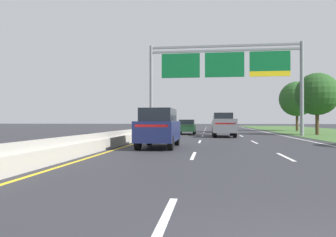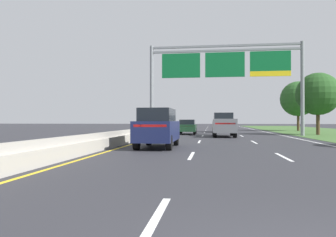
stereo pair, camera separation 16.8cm
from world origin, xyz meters
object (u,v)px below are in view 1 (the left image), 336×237
object	(u,v)px
overhead_sign_gantry	(224,70)
car_navy_left_lane_suv	(159,127)
car_silver_centre_lane_suv	(220,123)
pickup_truck_grey	(224,125)
roadside_tree_mid	(317,94)
car_darkgreen_left_lane_sedan	(187,127)
roadside_tree_far	(297,99)

from	to	relation	value
overhead_sign_gantry	car_navy_left_lane_suv	bearing A→B (deg)	-105.68
car_navy_left_lane_suv	car_silver_centre_lane_suv	distance (m)	24.84
pickup_truck_grey	roadside_tree_mid	world-z (taller)	roadside_tree_mid
overhead_sign_gantry	roadside_tree_mid	xyz separation A→B (m)	(9.49, 2.43, -2.32)
car_darkgreen_left_lane_sedan	car_navy_left_lane_suv	size ratio (longest dim) A/B	0.94
pickup_truck_grey	car_silver_centre_lane_suv	distance (m)	11.87
car_navy_left_lane_suv	pickup_truck_grey	bearing A→B (deg)	-17.60
overhead_sign_gantry	roadside_tree_mid	world-z (taller)	overhead_sign_gantry
overhead_sign_gantry	car_darkgreen_left_lane_sedan	size ratio (longest dim) A/B	3.41
car_darkgreen_left_lane_sedan	car_silver_centre_lane_suv	xyz separation A→B (m)	(3.72, 7.09, 0.28)
roadside_tree_mid	roadside_tree_far	world-z (taller)	roadside_tree_far
pickup_truck_grey	car_navy_left_lane_suv	distance (m)	13.25
roadside_tree_mid	roadside_tree_far	xyz separation A→B (m)	(1.48, 13.29, 0.40)
car_silver_centre_lane_suv	car_navy_left_lane_suv	bearing A→B (deg)	169.29
roadside_tree_mid	roadside_tree_far	bearing A→B (deg)	83.65
car_darkgreen_left_lane_sedan	overhead_sign_gantry	bearing A→B (deg)	-122.91
car_silver_centre_lane_suv	roadside_tree_far	world-z (taller)	roadside_tree_far
car_darkgreen_left_lane_sedan	pickup_truck_grey	bearing A→B (deg)	-142.92
roadside_tree_mid	roadside_tree_far	size ratio (longest dim) A/B	0.90
overhead_sign_gantry	roadside_tree_far	xyz separation A→B (m)	(10.96, 15.72, -1.92)
pickup_truck_grey	car_silver_centre_lane_suv	size ratio (longest dim) A/B	1.14
pickup_truck_grey	roadside_tree_far	distance (m)	21.50
overhead_sign_gantry	car_navy_left_lane_suv	size ratio (longest dim) A/B	3.20
car_navy_left_lane_suv	roadside_tree_mid	bearing A→B (deg)	-38.20
overhead_sign_gantry	pickup_truck_grey	world-z (taller)	overhead_sign_gantry
overhead_sign_gantry	roadside_tree_far	size ratio (longest dim) A/B	2.13
car_navy_left_lane_suv	car_darkgreen_left_lane_sedan	bearing A→B (deg)	-1.09
car_navy_left_lane_suv	roadside_tree_far	world-z (taller)	roadside_tree_far
car_silver_centre_lane_suv	overhead_sign_gantry	bearing A→B (deg)	179.57
car_silver_centre_lane_suv	roadside_tree_mid	bearing A→B (deg)	-127.78
overhead_sign_gantry	roadside_tree_mid	distance (m)	10.06
overhead_sign_gantry	pickup_truck_grey	xyz separation A→B (m)	(-0.19, -2.33, -5.43)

